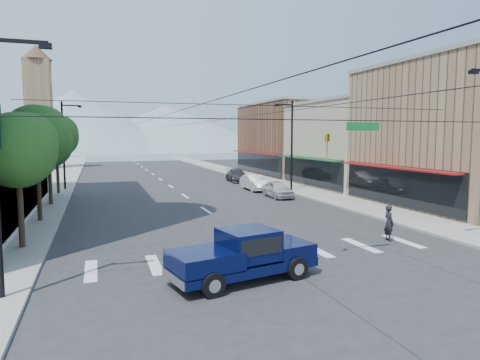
# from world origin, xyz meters

# --- Properties ---
(ground) EXTENTS (160.00, 160.00, 0.00)m
(ground) POSITION_xyz_m (0.00, 0.00, 0.00)
(ground) COLOR #28282B
(ground) RESTS_ON ground
(sidewalk_left) EXTENTS (4.00, 120.00, 0.15)m
(sidewalk_left) POSITION_xyz_m (-12.00, 40.00, 0.07)
(sidewalk_left) COLOR gray
(sidewalk_left) RESTS_ON ground
(sidewalk_right) EXTENTS (4.00, 120.00, 0.15)m
(sidewalk_right) POSITION_xyz_m (12.00, 40.00, 0.07)
(sidewalk_right) COLOR gray
(sidewalk_right) RESTS_ON ground
(shop_near) EXTENTS (12.00, 14.00, 11.00)m
(shop_near) POSITION_xyz_m (20.00, 10.00, 5.50)
(shop_near) COLOR #8C6B4C
(shop_near) RESTS_ON ground
(shop_mid) EXTENTS (12.00, 14.00, 9.00)m
(shop_mid) POSITION_xyz_m (20.00, 24.00, 4.50)
(shop_mid) COLOR tan
(shop_mid) RESTS_ON ground
(shop_far) EXTENTS (12.00, 18.00, 10.00)m
(shop_far) POSITION_xyz_m (20.00, 40.00, 5.00)
(shop_far) COLOR brown
(shop_far) RESTS_ON ground
(clock_tower) EXTENTS (4.80, 4.80, 20.40)m
(clock_tower) POSITION_xyz_m (-16.50, 62.00, 10.64)
(clock_tower) COLOR #8C6B4C
(clock_tower) RESTS_ON ground
(mountain_left) EXTENTS (80.00, 80.00, 22.00)m
(mountain_left) POSITION_xyz_m (-15.00, 150.00, 11.00)
(mountain_left) COLOR gray
(mountain_left) RESTS_ON ground
(mountain_right) EXTENTS (90.00, 90.00, 18.00)m
(mountain_right) POSITION_xyz_m (20.00, 160.00, 9.00)
(mountain_right) COLOR gray
(mountain_right) RESTS_ON ground
(tree_near) EXTENTS (3.65, 3.64, 6.71)m
(tree_near) POSITION_xyz_m (-11.07, 6.10, 4.99)
(tree_near) COLOR black
(tree_near) RESTS_ON ground
(tree_midnear) EXTENTS (4.09, 4.09, 7.52)m
(tree_midnear) POSITION_xyz_m (-11.07, 13.10, 5.59)
(tree_midnear) COLOR black
(tree_midnear) RESTS_ON ground
(tree_midfar) EXTENTS (3.65, 3.64, 6.71)m
(tree_midfar) POSITION_xyz_m (-11.07, 20.10, 4.99)
(tree_midfar) COLOR black
(tree_midfar) RESTS_ON ground
(tree_far) EXTENTS (4.09, 4.09, 7.52)m
(tree_far) POSITION_xyz_m (-11.07, 27.10, 5.59)
(tree_far) COLOR black
(tree_far) RESTS_ON ground
(signal_rig) EXTENTS (21.80, 0.20, 9.00)m
(signal_rig) POSITION_xyz_m (0.19, -1.00, 4.64)
(signal_rig) COLOR black
(signal_rig) RESTS_ON ground
(lamp_pole_nw) EXTENTS (2.00, 0.25, 9.00)m
(lamp_pole_nw) POSITION_xyz_m (-10.67, 30.00, 4.94)
(lamp_pole_nw) COLOR black
(lamp_pole_nw) RESTS_ON ground
(lamp_pole_ne) EXTENTS (2.00, 0.25, 9.00)m
(lamp_pole_ne) POSITION_xyz_m (10.67, 22.00, 4.94)
(lamp_pole_ne) COLOR black
(lamp_pole_ne) RESTS_ON ground
(pickup_truck) EXTENTS (6.13, 3.24, 1.98)m
(pickup_truck) POSITION_xyz_m (-2.41, -1.57, 1.03)
(pickup_truck) COLOR #070E3A
(pickup_truck) RESTS_ON ground
(pedestrian) EXTENTS (0.54, 0.75, 1.91)m
(pedestrian) POSITION_xyz_m (6.97, 1.90, 0.95)
(pedestrian) COLOR black
(pedestrian) RESTS_ON ground
(parked_car_near) EXTENTS (1.84, 4.43, 1.50)m
(parked_car_near) POSITION_xyz_m (7.79, 18.52, 0.75)
(parked_car_near) COLOR silver
(parked_car_near) RESTS_ON ground
(parked_car_mid) EXTENTS (1.71, 4.80, 1.57)m
(parked_car_mid) POSITION_xyz_m (7.60, 23.97, 0.79)
(parked_car_mid) COLOR silver
(parked_car_mid) RESTS_ON ground
(parked_car_far) EXTENTS (2.42, 5.19, 1.47)m
(parked_car_far) POSITION_xyz_m (8.48, 32.41, 0.73)
(parked_car_far) COLOR #2F2E31
(parked_car_far) RESTS_ON ground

